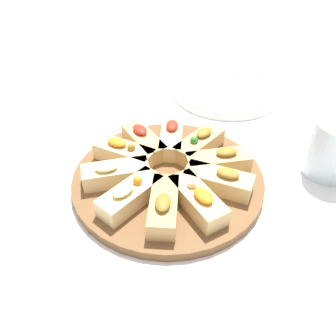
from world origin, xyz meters
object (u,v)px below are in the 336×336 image
serving_board (168,178)px  water_glass (333,149)px  napkin_stack (52,122)px  plate_left (225,92)px

serving_board → water_glass: size_ratio=3.25×
serving_board → napkin_stack: bearing=-137.0°
serving_board → water_glass: 0.29m
plate_left → water_glass: water_glass is taller
serving_board → napkin_stack: size_ratio=2.51×
serving_board → napkin_stack: (-0.23, -0.22, -0.01)m
plate_left → water_glass: 0.33m
plate_left → napkin_stack: size_ratio=1.97×
water_glass → plate_left: bearing=-164.8°
water_glass → napkin_stack: (-0.25, -0.50, -0.05)m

